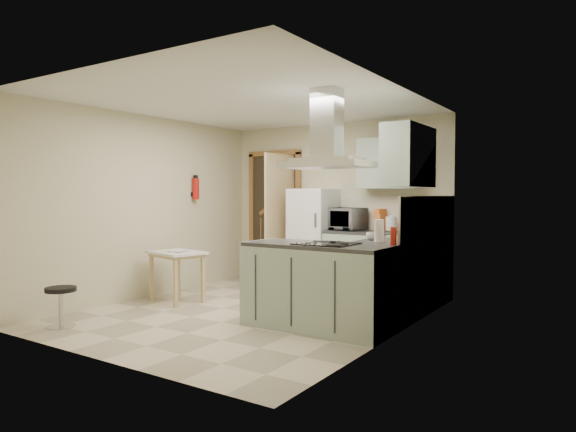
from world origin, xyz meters
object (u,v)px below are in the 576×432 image
Objects in this scene: drop_leaf_table at (177,277)px; microwave at (344,219)px; bentwood_chair at (279,253)px; fridge at (313,239)px; extractor_hood at (327,165)px; stool at (61,307)px; peninsula at (318,286)px.

drop_leaf_table is 1.22× the size of microwave.
bentwood_chair is 1.34m from microwave.
fridge is 1.67× the size of extractor_hood.
microwave is at bearing -12.97° from bentwood_chair.
fridge is at bearing -163.84° from microwave.
extractor_hood is 2.72m from drop_leaf_table.
microwave reaches higher than bentwood_chair.
microwave is at bearing 65.39° from stool.
drop_leaf_table is at bearing 176.08° from peninsula.
drop_leaf_table is at bearing -118.86° from fridge.
bentwood_chair is (-2.04, 2.12, -1.24)m from extractor_hood.
drop_leaf_table is (-1.01, -1.83, -0.42)m from fridge.
bentwood_chair reaches higher than stool.
drop_leaf_table is (-2.23, 0.15, -0.12)m from peninsula.
peninsula is 2.67× the size of microwave.
bentwood_chair is 1.65× the size of microwave.
extractor_hood is at bearing 30.78° from stool.
stool is at bearing -107.89° from fridge.
extractor_hood reaches higher than stool.
extractor_hood is 2.09× the size of stool.
extractor_hood is 0.94× the size of bentwood_chair.
microwave reaches higher than peninsula.
microwave is at bearing 109.95° from peninsula.
fridge is 2.13m from drop_leaf_table.
drop_leaf_table is 1.61m from stool.
drop_leaf_table is 1.99m from bentwood_chair.
microwave is at bearing 63.89° from drop_leaf_table.
extractor_hood is at bearing -56.21° from fridge.
fridge reaches higher than stool.
extractor_hood is 1.26× the size of drop_leaf_table.
fridge is 2.58× the size of microwave.
fridge is at bearing 123.79° from extractor_hood.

